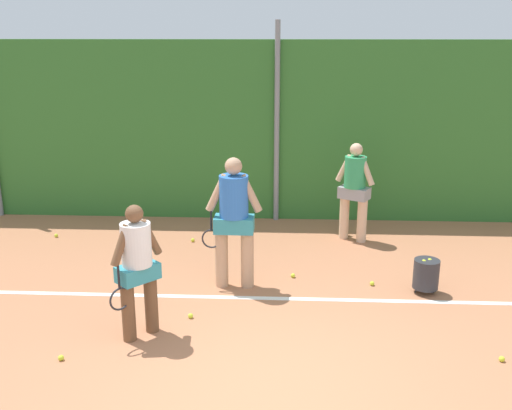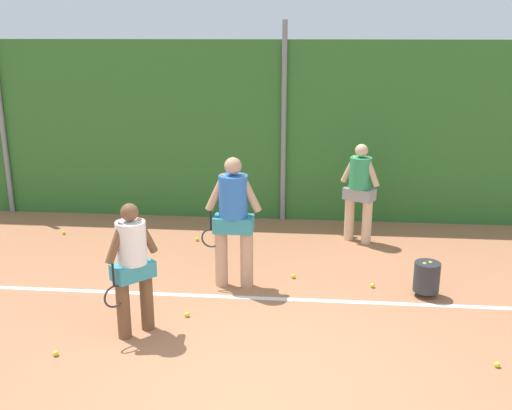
% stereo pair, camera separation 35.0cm
% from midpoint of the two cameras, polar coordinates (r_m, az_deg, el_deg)
% --- Properties ---
extents(ground_plane, '(29.67, 29.67, 0.00)m').
position_cam_midpoint_polar(ground_plane, '(8.00, 0.09, -10.22)').
color(ground_plane, '#B2704C').
extents(hedge_fence_backdrop, '(19.28, 0.25, 3.44)m').
position_cam_midpoint_polar(hedge_fence_backdrop, '(11.48, 1.15, 7.06)').
color(hedge_fence_backdrop, '#33702D').
rests_on(hedge_fence_backdrop, ground_plane).
extents(fence_post_center, '(0.10, 0.10, 3.78)m').
position_cam_midpoint_polar(fence_post_center, '(11.28, 1.12, 7.78)').
color(fence_post_center, gray).
rests_on(fence_post_center, ground_plane).
extents(court_baseline_paint, '(14.09, 0.10, 0.01)m').
position_cam_midpoint_polar(court_baseline_paint, '(8.36, 0.23, -8.97)').
color(court_baseline_paint, white).
rests_on(court_baseline_paint, ground_plane).
extents(player_foreground_near, '(0.54, 0.63, 1.67)m').
position_cam_midpoint_polar(player_foreground_near, '(7.21, -12.75, -5.62)').
color(player_foreground_near, brown).
rests_on(player_foreground_near, ground_plane).
extents(player_midcourt, '(0.87, 0.41, 1.92)m').
position_cam_midpoint_polar(player_midcourt, '(8.38, -3.35, -1.06)').
color(player_midcourt, tan).
rests_on(player_midcourt, ground_plane).
extents(player_backcourt_far, '(0.65, 0.52, 1.74)m').
position_cam_midpoint_polar(player_backcourt_far, '(10.43, 8.52, 1.77)').
color(player_backcourt_far, beige).
rests_on(player_backcourt_far, ground_plane).
extents(ball_hopper, '(0.36, 0.36, 0.51)m').
position_cam_midpoint_polar(ball_hopper, '(8.71, 14.95, -6.42)').
color(ball_hopper, '#2D2D33').
rests_on(ball_hopper, ground_plane).
extents(tennis_ball_0, '(0.07, 0.07, 0.07)m').
position_cam_midpoint_polar(tennis_ball_0, '(11.36, -19.52, -2.79)').
color(tennis_ball_0, '#CCDB33').
rests_on(tennis_ball_0, ground_plane).
extents(tennis_ball_1, '(0.07, 0.07, 0.07)m').
position_cam_midpoint_polar(tennis_ball_1, '(7.32, -19.60, -13.70)').
color(tennis_ball_1, '#CCDB33').
rests_on(tennis_ball_1, ground_plane).
extents(tennis_ball_3, '(0.07, 0.07, 0.07)m').
position_cam_midpoint_polar(tennis_ball_3, '(7.89, -7.60, -10.54)').
color(tennis_ball_3, '#CCDB33').
rests_on(tennis_ball_3, ground_plane).
extents(tennis_ball_4, '(0.07, 0.07, 0.07)m').
position_cam_midpoint_polar(tennis_ball_4, '(8.88, 10.00, -7.45)').
color(tennis_ball_4, '#CCDB33').
rests_on(tennis_ball_4, ground_plane).
extents(tennis_ball_6, '(0.07, 0.07, 0.07)m').
position_cam_midpoint_polar(tennis_ball_6, '(9.02, 2.46, -6.80)').
color(tennis_ball_6, '#CCDB33').
rests_on(tennis_ball_6, ground_plane).
extents(tennis_ball_8, '(0.07, 0.07, 0.07)m').
position_cam_midpoint_polar(tennis_ball_8, '(10.56, -7.05, -3.38)').
color(tennis_ball_8, '#CCDB33').
rests_on(tennis_ball_8, ground_plane).
extents(tennis_ball_12, '(0.07, 0.07, 0.07)m').
position_cam_midpoint_polar(tennis_ball_12, '(7.37, 21.29, -13.65)').
color(tennis_ball_12, '#CCDB33').
rests_on(tennis_ball_12, ground_plane).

